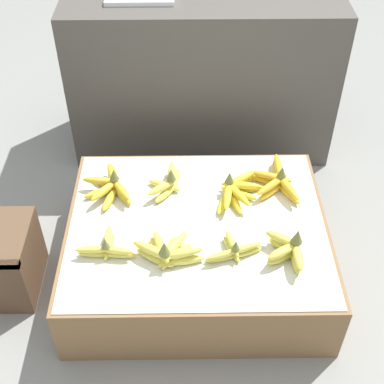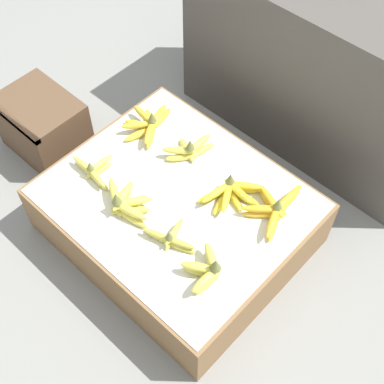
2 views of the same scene
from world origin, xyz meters
TOP-DOWN VIEW (x-y plane):
  - ground_plane at (0.00, 0.00)m, footprint 10.00×10.00m
  - display_platform at (0.00, 0.00)m, footprint 0.91×0.76m
  - back_vendor_table at (0.04, 0.83)m, footprint 1.14×0.46m
  - banana_bunch_front_left at (-0.30, -0.13)m, footprint 0.20×0.13m
  - banana_bunch_front_midleft at (-0.10, -0.16)m, footprint 0.24×0.15m
  - banana_bunch_front_midright at (0.11, -0.15)m, footprint 0.20×0.14m
  - banana_bunch_front_right at (0.29, -0.16)m, footprint 0.13×0.18m
  - banana_bunch_middle_left at (-0.32, 0.16)m, footprint 0.20×0.25m
  - banana_bunch_middle_midleft at (-0.10, 0.18)m, footprint 0.13×0.20m
  - banana_bunch_middle_midright at (0.14, 0.14)m, footprint 0.19×0.22m
  - banana_bunch_middle_right at (0.30, 0.19)m, footprint 0.19×0.27m

SIDE VIEW (x-z plane):
  - ground_plane at x=0.00m, z-range 0.00..0.00m
  - display_platform at x=0.00m, z-range 0.00..0.25m
  - banana_bunch_front_midright at x=0.11m, z-range 0.23..0.31m
  - banana_bunch_front_left at x=-0.30m, z-range 0.23..0.32m
  - banana_bunch_middle_midright at x=0.14m, z-range 0.23..0.32m
  - banana_bunch_middle_left at x=-0.32m, z-range 0.23..0.33m
  - banana_bunch_middle_right at x=0.30m, z-range 0.23..0.33m
  - banana_bunch_middle_midleft at x=-0.10m, z-range 0.23..0.33m
  - banana_bunch_front_midleft at x=-0.10m, z-range 0.22..0.33m
  - banana_bunch_front_right at x=0.29m, z-range 0.23..0.34m
  - back_vendor_table at x=0.04m, z-range 0.00..0.72m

